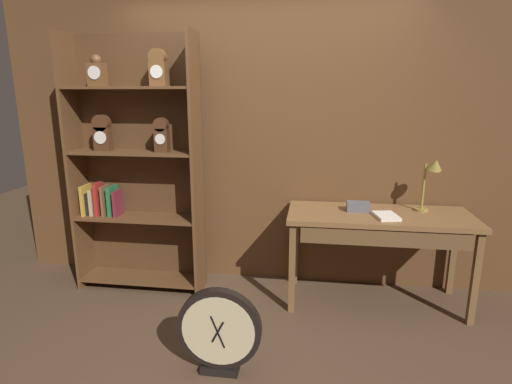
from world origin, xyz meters
TOP-DOWN VIEW (x-y plane):
  - ground_plane at (0.00, 0.00)m, footprint 10.00×10.00m
  - back_wood_panel at (0.00, 1.35)m, footprint 4.80×0.05m
  - bookshelf at (-1.11, 1.01)m, footprint 1.11×0.30m
  - workbench at (0.95, 0.96)m, footprint 1.46×0.61m
  - desk_lamp at (1.34, 1.08)m, footprint 0.18×0.18m
  - toolbox_small at (0.78, 1.03)m, footprint 0.18×0.11m
  - open_repair_manual at (0.98, 0.88)m, footprint 0.20×0.25m
  - round_clock_large at (-0.13, -0.08)m, footprint 0.53×0.11m

SIDE VIEW (x-z plane):
  - ground_plane at x=0.00m, z-range 0.00..0.00m
  - round_clock_large at x=-0.13m, z-range 0.00..0.58m
  - workbench at x=0.95m, z-range 0.30..1.08m
  - open_repair_manual at x=0.98m, z-range 0.78..0.80m
  - toolbox_small at x=0.78m, z-range 0.78..0.85m
  - desk_lamp at x=1.34m, z-range 0.86..1.32m
  - bookshelf at x=-1.11m, z-range 0.00..2.20m
  - back_wood_panel at x=0.00m, z-range 0.00..2.60m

